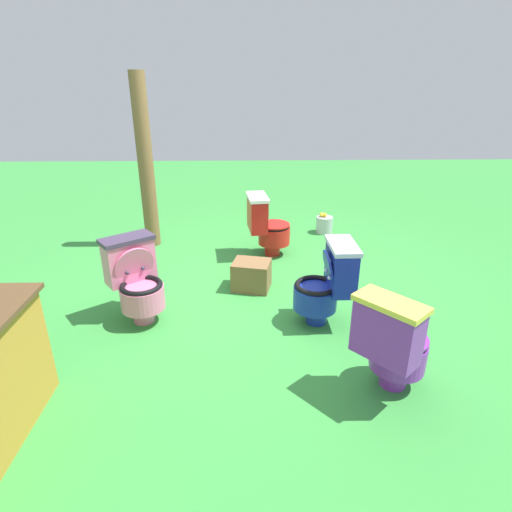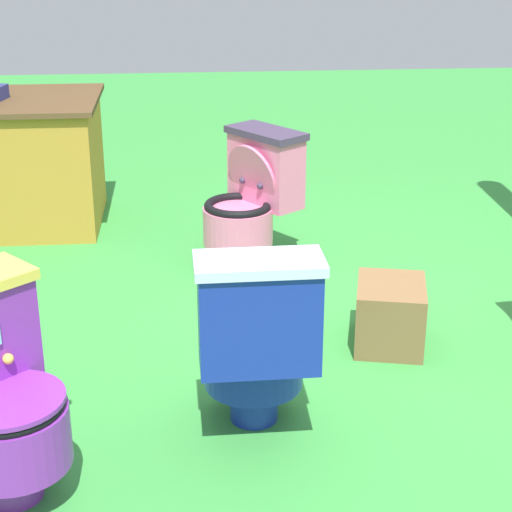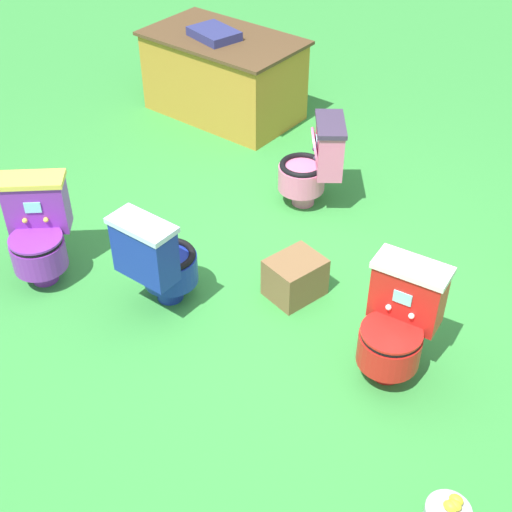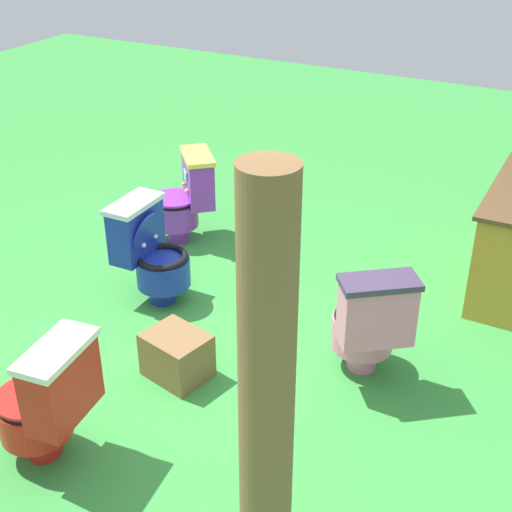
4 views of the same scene
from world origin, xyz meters
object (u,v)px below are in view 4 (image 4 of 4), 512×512
at_px(toilet_pink, 369,322).
at_px(wooden_post, 266,452).
at_px(toilet_blue, 151,251).
at_px(toilet_purple, 185,197).
at_px(small_crate, 177,355).
at_px(toilet_red, 46,401).

bearing_deg(toilet_pink, wooden_post, -119.72).
bearing_deg(toilet_blue, toilet_purple, -163.13).
bearing_deg(small_crate, toilet_purple, -149.17).
height_order(toilet_purple, small_crate, toilet_purple).
xyz_separation_m(toilet_purple, wooden_post, (2.75, 2.13, 0.64)).
bearing_deg(wooden_post, small_crate, -135.43).
bearing_deg(toilet_blue, wooden_post, 43.47).
height_order(toilet_purple, wooden_post, wooden_post).
xyz_separation_m(toilet_purple, small_crate, (1.51, 0.90, -0.23)).
relative_size(toilet_red, toilet_blue, 1.00).
xyz_separation_m(toilet_blue, wooden_post, (1.89, 1.85, 0.64)).
relative_size(toilet_pink, small_crate, 2.02).
bearing_deg(toilet_pink, toilet_red, -167.57).
xyz_separation_m(toilet_red, toilet_pink, (-1.39, 1.18, 0.00)).
bearing_deg(toilet_red, wooden_post, -111.98).
relative_size(toilet_purple, wooden_post, 0.36).
xyz_separation_m(toilet_red, small_crate, (-0.86, 0.19, -0.23)).
xyz_separation_m(toilet_red, toilet_purple, (-2.37, -0.71, 0.00)).
xyz_separation_m(wooden_post, small_crate, (-1.24, -1.22, -0.87)).
relative_size(toilet_purple, small_crate, 2.02).
height_order(toilet_blue, wooden_post, wooden_post).
bearing_deg(toilet_blue, toilet_red, 15.16).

